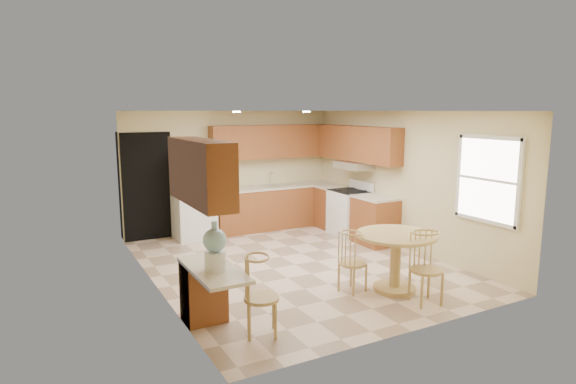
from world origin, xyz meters
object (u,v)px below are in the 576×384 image
chair_desk (265,290)px  water_crock (215,248)px  chair_table_a (356,257)px  stove (350,212)px  refrigerator (193,196)px  dining_table (396,253)px  chair_table_b (432,263)px

chair_desk → water_crock: 0.72m
chair_table_a → water_crock: bearing=-97.3°
chair_desk → water_crock: bearing=-103.3°
stove → water_crock: (-3.92, -2.95, 0.55)m
refrigerator → chair_table_a: size_ratio=1.99×
dining_table → stove: bearing=66.3°
water_crock → dining_table: bearing=2.4°
stove → dining_table: stove is taller
refrigerator → dining_table: (1.63, -4.05, -0.31)m
stove → water_crock: bearing=-143.1°
refrigerator → stove: size_ratio=1.56×
refrigerator → chair_table_b: size_ratio=1.80×
stove → chair_table_a: bearing=-123.9°
stove → chair_table_a: 3.21m
chair_table_a → stove: bearing=131.2°
refrigerator → chair_desk: size_ratio=1.87×
stove → chair_table_b: 3.67m
refrigerator → chair_desk: bearing=-97.6°
refrigerator → water_crock: refrigerator is taller
dining_table → water_crock: size_ratio=2.05×
chair_table_a → chair_desk: bearing=-85.1°
refrigerator → chair_desk: (-0.60, -4.49, -0.29)m
dining_table → chair_table_a: size_ratio=1.30×
refrigerator → chair_table_a: refrigerator is taller
water_crock → refrigerator: bearing=75.9°
dining_table → chair_table_b: 0.64m
stove → dining_table: bearing=-113.7°
water_crock → stove: bearing=36.9°
chair_table_a → chair_desk: chair_desk is taller
refrigerator → stove: (2.88, -1.22, -0.38)m
water_crock → chair_desk: bearing=-35.5°
dining_table → chair_table_b: size_ratio=1.18×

